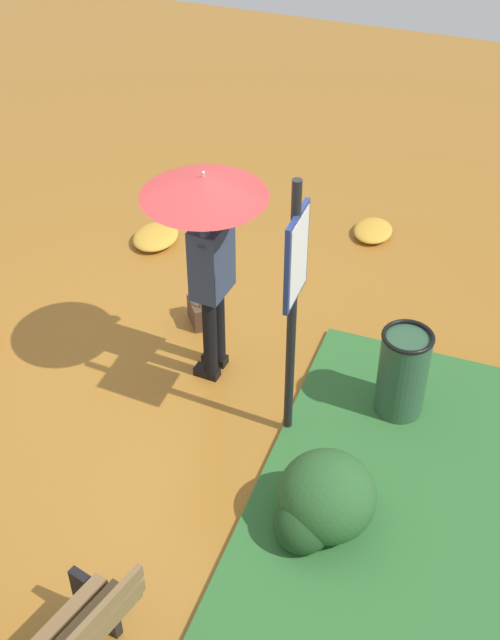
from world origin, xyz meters
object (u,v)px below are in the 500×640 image
(info_sign_post, at_px, (294,287))
(handbag, at_px, (198,312))
(person_with_umbrella, at_px, (207,225))
(trash_bin, at_px, (403,374))

(info_sign_post, xyz_separation_m, handbag, (-1.01, -1.22, -1.32))
(person_with_umbrella, distance_m, info_sign_post, 0.91)
(info_sign_post, height_order, handbag, info_sign_post)
(person_with_umbrella, bearing_deg, handbag, -147.43)
(info_sign_post, bearing_deg, person_with_umbrella, -114.83)
(handbag, bearing_deg, trash_bin, 75.76)
(person_with_umbrella, distance_m, handbag, 1.61)
(person_with_umbrella, relative_size, info_sign_post, 0.89)
(person_with_umbrella, xyz_separation_m, handbag, (-0.63, -0.40, -1.42))
(person_with_umbrella, relative_size, trash_bin, 2.45)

